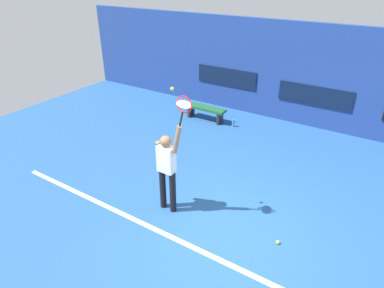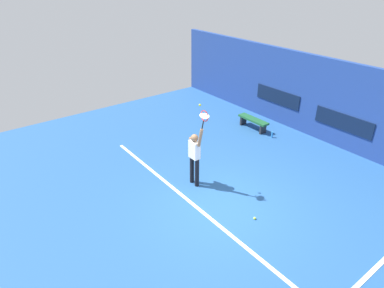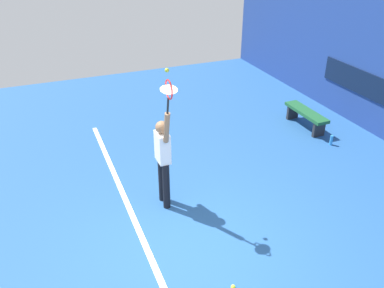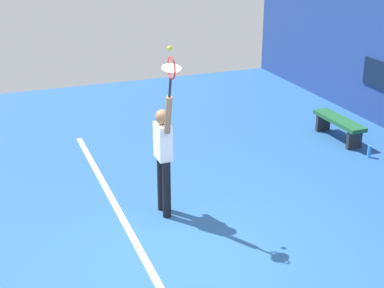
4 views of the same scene
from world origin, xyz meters
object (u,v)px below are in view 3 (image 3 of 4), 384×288
object	(u,v)px
tennis_player	(163,156)
tennis_ball	(167,70)
court_bench	(306,115)
water_bottle	(331,140)
spare_ball	(233,287)
tennis_racket	(169,91)

from	to	relation	value
tennis_player	tennis_ball	xyz separation A→B (m)	(0.13, 0.07, 1.60)
tennis_ball	court_bench	xyz separation A→B (m)	(-1.83, 4.29, -2.27)
court_bench	water_bottle	xyz separation A→B (m)	(1.03, 0.00, -0.22)
spare_ball	court_bench	bearing A→B (deg)	134.06
tennis_player	court_bench	size ratio (longest dim) A/B	1.42
tennis_ball	water_bottle	bearing A→B (deg)	100.53
spare_ball	tennis_player	bearing A→B (deg)	-173.69
tennis_player	spare_ball	xyz separation A→B (m)	(2.28, 0.25, -0.98)
tennis_player	spare_ball	size ratio (longest dim) A/B	29.19
tennis_racket	spare_ball	distance (m)	3.00
tennis_player	tennis_racket	xyz separation A→B (m)	(0.42, -0.00, 1.36)
tennis_player	tennis_racket	size ratio (longest dim) A/B	3.17
court_bench	spare_ball	size ratio (longest dim) A/B	20.59
tennis_ball	tennis_player	bearing A→B (deg)	-150.21
tennis_player	tennis_ball	size ratio (longest dim) A/B	29.19
court_bench	tennis_racket	bearing A→B (deg)	-64.13
court_bench	tennis_player	bearing A→B (deg)	-68.74
tennis_racket	water_bottle	size ratio (longest dim) A/B	2.61
tennis_player	tennis_ball	world-z (taller)	tennis_ball
water_bottle	court_bench	bearing A→B (deg)	180.00
tennis_ball	water_bottle	size ratio (longest dim) A/B	0.28
tennis_racket	court_bench	size ratio (longest dim) A/B	0.45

